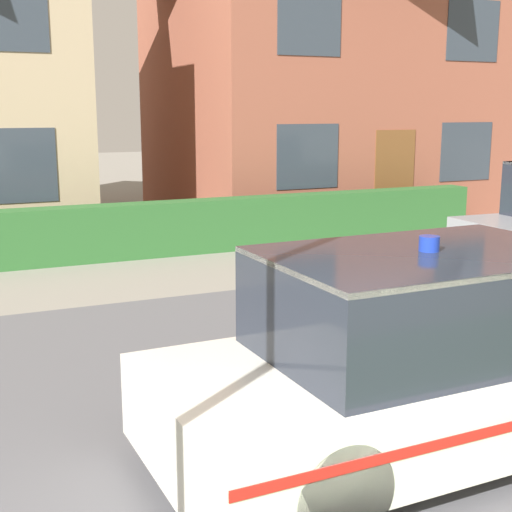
# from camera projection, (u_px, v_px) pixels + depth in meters

# --- Properties ---
(road_strip) EXTENTS (28.00, 6.32, 0.01)m
(road_strip) POSITION_uv_depth(u_px,v_px,m) (188.00, 388.00, 6.61)
(road_strip) COLOR #5B5B60
(road_strip) RESTS_ON ground
(garden_hedge) EXTENTS (13.47, 0.51, 0.94)m
(garden_hedge) POSITION_uv_depth(u_px,v_px,m) (152.00, 229.00, 12.46)
(garden_hedge) COLOR #2D662D
(garden_hedge) RESTS_ON ground
(police_car) EXTENTS (4.55, 1.82, 1.64)m
(police_car) POSITION_uv_depth(u_px,v_px,m) (437.00, 355.00, 5.33)
(police_car) COLOR black
(police_car) RESTS_ON road_strip
(house_right) EXTENTS (7.72, 6.89, 7.63)m
(house_right) POSITION_uv_depth(u_px,v_px,m) (318.00, 53.00, 17.68)
(house_right) COLOR #93513D
(house_right) RESTS_ON ground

